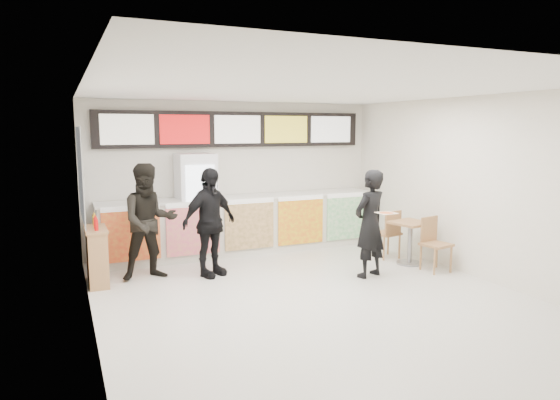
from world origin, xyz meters
TOP-DOWN VIEW (x-y plane):
  - floor at (0.00, 0.00)m, footprint 7.00×7.00m
  - ceiling at (0.00, 0.00)m, footprint 7.00×7.00m
  - wall_back at (0.00, 3.50)m, footprint 6.00×0.00m
  - wall_left at (-3.00, 0.00)m, footprint 0.00×7.00m
  - wall_right at (3.00, 0.00)m, footprint 0.00×7.00m
  - service_counter at (0.00, 3.09)m, footprint 5.56×0.77m
  - menu_board at (0.00, 3.41)m, footprint 5.50×0.14m
  - drinks_fridge at (-0.93, 3.11)m, footprint 0.70×0.67m
  - mirror_panel at (-2.99, 2.45)m, footprint 0.01×2.00m
  - customer_main at (1.38, 0.69)m, footprint 0.76×0.61m
  - customer_left at (-1.99, 2.06)m, footprint 0.96×0.77m
  - customer_mid at (-1.05, 1.81)m, footprint 1.16×0.85m
  - pizza_slice at (1.38, 0.24)m, footprint 0.36×0.36m
  - cafe_table at (2.50, 1.05)m, footprint 0.75×1.65m
  - condiment_ledge at (-2.82, 2.08)m, footprint 0.33×0.81m

SIDE VIEW (x-z plane):
  - floor at x=0.00m, z-range 0.00..0.00m
  - condiment_ledge at x=-2.82m, z-range -0.08..1.01m
  - cafe_table at x=2.50m, z-range 0.08..1.01m
  - service_counter at x=0.00m, z-range 0.00..1.14m
  - customer_main at x=1.38m, z-range 0.00..1.80m
  - customer_mid at x=-1.05m, z-range 0.00..1.83m
  - customer_left at x=-1.99m, z-range 0.00..1.91m
  - drinks_fridge at x=-0.93m, z-range 0.00..2.00m
  - pizza_slice at x=1.38m, z-range 1.15..1.17m
  - wall_back at x=0.00m, z-range -1.50..4.50m
  - wall_left at x=-3.00m, z-range -2.00..5.00m
  - wall_right at x=3.00m, z-range -2.00..5.00m
  - mirror_panel at x=-2.99m, z-range 1.00..2.50m
  - menu_board at x=0.00m, z-range 2.10..2.80m
  - ceiling at x=0.00m, z-range 3.00..3.00m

